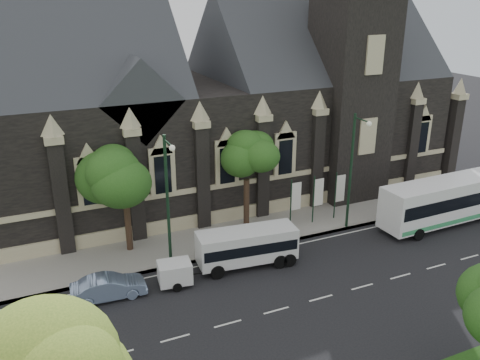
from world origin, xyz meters
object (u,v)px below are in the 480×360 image
sedan (109,287)px  banner_flag_left (294,199)px  street_lamp_mid (168,196)px  box_trailer (175,273)px  shuttle_bus (247,245)px  street_lamp_near (353,166)px  banner_flag_center (317,195)px  banner_flag_right (339,191)px  tree_walk_right (248,155)px  tree_walk_left (126,173)px  tour_coach (451,199)px

sedan → banner_flag_left: bearing=-72.3°
street_lamp_mid → box_trailer: bearing=-101.6°
sedan → shuttle_bus: bearing=-86.0°
shuttle_bus → banner_flag_left: bearing=39.3°
street_lamp_near → banner_flag_center: bearing=131.9°
street_lamp_near → shuttle_bus: bearing=-169.4°
shuttle_bus → box_trailer: size_ratio=2.26×
banner_flag_right → street_lamp_mid: bearing=-172.4°
box_trailer → sedan: 3.99m
tree_walk_right → banner_flag_left: 4.92m
tree_walk_left → tree_walk_right: bearing=0.1°
street_lamp_near → tree_walk_right: bearing=151.9°
street_lamp_near → banner_flag_right: street_lamp_near is taller
shuttle_bus → sedan: shuttle_bus is taller
banner_flag_center → box_trailer: 13.44m
street_lamp_mid → banner_flag_right: size_ratio=2.25×
banner_flag_center → tour_coach: 10.50m
banner_flag_center → tree_walk_left: bearing=173.1°
banner_flag_left → tour_coach: bearing=-19.7°
banner_flag_right → tour_coach: 8.70m
sedan → tree_walk_left: bearing=-22.3°
shuttle_bus → tour_coach: bearing=4.5°
box_trailer → tree_walk_right: bearing=44.3°
street_lamp_near → box_trailer: 15.20m
tree_walk_right → street_lamp_near: 7.72m
tree_walk_left → banner_flag_right: bearing=-6.0°
shuttle_bus → street_lamp_mid: bearing=165.7°
tour_coach → box_trailer: tour_coach is taller
tree_walk_right → box_trailer: (-7.65, -5.77, -4.94)m
street_lamp_mid → banner_flag_right: street_lamp_mid is taller
tree_walk_right → sedan: bearing=-154.7°
box_trailer → street_lamp_mid: bearing=85.7°
banner_flag_center → street_lamp_mid: bearing=-171.2°
street_lamp_mid → banner_flag_left: 10.81m
street_lamp_near → sedan: 19.03m
banner_flag_left → sedan: 15.28m
street_lamp_mid → banner_flag_center: bearing=8.8°
street_lamp_mid → sedan: (-4.42, -1.87, -4.39)m
sedan → tour_coach: bearing=-87.6°
street_lamp_mid → sedan: 6.51m
banner_flag_left → banner_flag_center: 2.00m
box_trailer → sedan: size_ratio=0.68×
street_lamp_mid → box_trailer: size_ratio=3.02×
banner_flag_center → box_trailer: size_ratio=1.34×
tour_coach → sedan: 26.37m
banner_flag_left → tree_walk_left: bearing=172.0°
tree_walk_right → banner_flag_right: (7.08, -1.71, -3.43)m
banner_flag_left → shuttle_bus: bearing=-147.0°
tree_walk_left → box_trailer: bearing=-76.7°
banner_flag_right → box_trailer: banner_flag_right is taller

